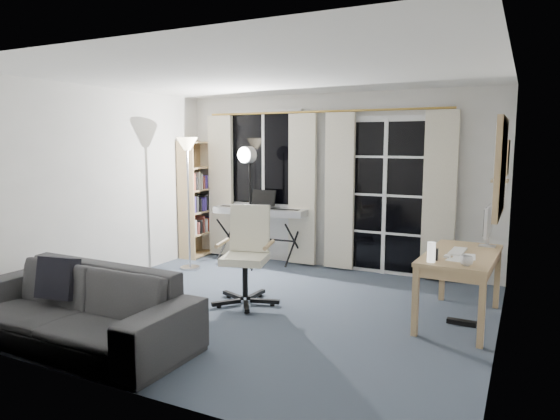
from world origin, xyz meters
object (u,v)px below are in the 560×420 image
Objects in this scene: studio_light at (248,169)px; monitor at (488,222)px; torchiere_lamp at (188,164)px; sofa at (73,294)px; office_chair at (248,245)px; mug at (467,259)px; desk at (461,262)px; keyboard_piano at (260,212)px; bookshelf at (199,201)px.

monitor is (3.06, -0.40, -0.45)m from studio_light.
torchiere_lamp is 2.83m from sofa.
office_chair is at bearing -158.10° from monitor.
office_chair is 9.56× the size of mug.
mug is (0.10, -0.50, 0.14)m from desk.
desk is (2.85, -1.18, -0.16)m from keyboard_piano.
torchiere_lamp is 1.31× the size of keyboard_piano.
desk is at bearing -24.87° from keyboard_piano.
studio_light is 3.12m from monitor.
desk is (2.16, 0.37, -0.03)m from office_chair.
sofa is at bearing -129.13° from office_chair.
monitor reaches higher than keyboard_piano.
monitor is (3.05, -0.73, 0.18)m from keyboard_piano.
sofa is at bearing -138.31° from monitor.
bookshelf reaches higher than desk.
monitor reaches higher than sofa.
sofa is (-0.07, -3.25, -0.31)m from keyboard_piano.
office_chair is 2.17× the size of monitor.
monitor is at bearing 4.03° from office_chair.
keyboard_piano is at bearing 43.33° from torchiere_lamp.
bookshelf reaches higher than sofa.
torchiere_lamp reaches higher than desk.
mug reaches higher than desk.
monitor reaches higher than mug.
torchiere_lamp is 16.30× the size of mug.
desk is (2.86, -0.85, -0.79)m from studio_light.
studio_light reaches higher than monitor.
studio_light is 3.53× the size of monitor.
keyboard_piano is at bearing 98.87° from office_chair.
keyboard_piano reaches higher than sofa.
desk is (3.59, -0.48, -0.86)m from torchiere_lamp.
bookshelf reaches higher than keyboard_piano.
monitor is at bearing 40.10° from sofa.
office_chair reaches higher than mug.
monitor is 0.22× the size of sofa.
keyboard_piano is at bearing 99.25° from studio_light.
studio_light reaches higher than mug.
office_chair is at bearing -167.56° from desk.
desk is at bearing -4.91° from studio_light.
torchiere_lamp is 0.81m from studio_light.
bookshelf is 1.37× the size of desk.
keyboard_piano is at bearing 160.30° from desk.
torchiere_lamp is 1.86m from office_chair.
keyboard_piano is at bearing 89.95° from sofa.
office_chair is at bearing 67.15° from sofa.
torchiere_lamp is (0.41, -0.82, 0.62)m from bookshelf.
office_chair is (1.84, -1.67, -0.21)m from bookshelf.
sofa is (-2.92, -2.07, -0.15)m from desk.
studio_light is at bearing -23.32° from bookshelf.
keyboard_piano is 3.09m from desk.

